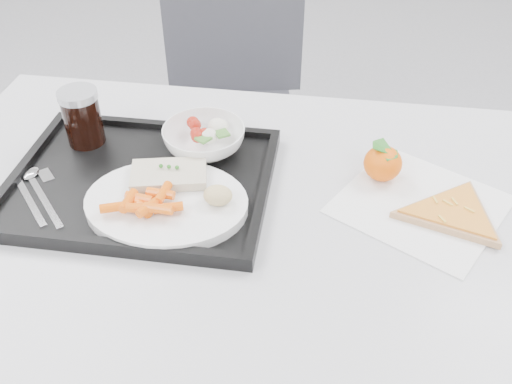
% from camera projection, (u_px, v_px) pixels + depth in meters
% --- Properties ---
extents(table, '(1.20, 0.80, 0.75)m').
position_uv_depth(table, '(246.00, 240.00, 1.00)').
color(table, '#B0AFB2').
rests_on(table, ground).
extents(chair, '(0.49, 0.49, 0.93)m').
position_uv_depth(chair, '(228.00, 87.00, 1.71)').
color(chair, '#3A3A41').
rests_on(chair, ground).
extents(tray, '(0.45, 0.35, 0.03)m').
position_uv_depth(tray, '(142.00, 182.00, 1.00)').
color(tray, black).
rests_on(tray, table).
extents(dinner_plate, '(0.27, 0.27, 0.02)m').
position_uv_depth(dinner_plate, '(167.00, 203.00, 0.94)').
color(dinner_plate, white).
rests_on(dinner_plate, tray).
extents(fish_fillet, '(0.14, 0.10, 0.02)m').
position_uv_depth(fish_fillet, '(169.00, 174.00, 0.97)').
color(fish_fillet, beige).
rests_on(fish_fillet, dinner_plate).
extents(bread_roll, '(0.06, 0.05, 0.03)m').
position_uv_depth(bread_roll, '(218.00, 195.00, 0.91)').
color(bread_roll, tan).
rests_on(bread_roll, dinner_plate).
extents(salad_bowl, '(0.15, 0.15, 0.05)m').
position_uv_depth(salad_bowl, '(204.00, 139.00, 1.05)').
color(salad_bowl, white).
rests_on(salad_bowl, tray).
extents(cola_glass, '(0.07, 0.07, 0.11)m').
position_uv_depth(cola_glass, '(82.00, 116.00, 1.05)').
color(cola_glass, black).
rests_on(cola_glass, tray).
extents(cutlery, '(0.14, 0.15, 0.01)m').
position_uv_depth(cutlery, '(36.00, 190.00, 0.97)').
color(cutlery, silver).
rests_on(cutlery, tray).
extents(napkin, '(0.34, 0.33, 0.00)m').
position_uv_depth(napkin, '(420.00, 205.00, 0.97)').
color(napkin, white).
rests_on(napkin, table).
extents(tangerine, '(0.08, 0.08, 0.07)m').
position_uv_depth(tangerine, '(383.00, 163.00, 1.00)').
color(tangerine, '#FFA321').
rests_on(tangerine, napkin).
extents(pizza_slice, '(0.24, 0.24, 0.02)m').
position_uv_depth(pizza_slice, '(453.00, 213.00, 0.94)').
color(pizza_slice, '#DEB66C').
rests_on(pizza_slice, napkin).
extents(carrot_pile, '(0.13, 0.08, 0.02)m').
position_uv_depth(carrot_pile, '(146.00, 203.00, 0.90)').
color(carrot_pile, '#F45F0C').
rests_on(carrot_pile, dinner_plate).
extents(salad_contents, '(0.09, 0.09, 0.03)m').
position_uv_depth(salad_contents, '(208.00, 130.00, 1.06)').
color(salad_contents, '#A21D10').
rests_on(salad_contents, salad_bowl).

